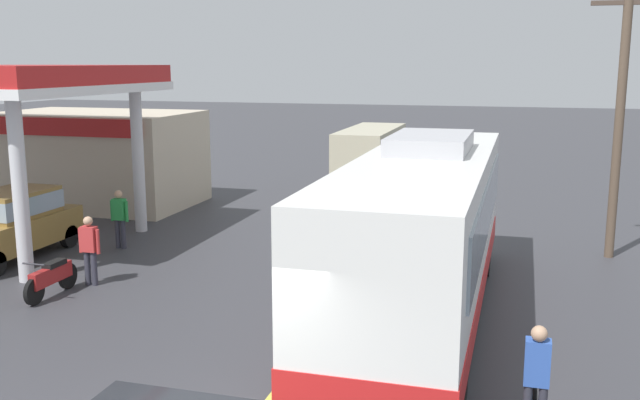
{
  "coord_description": "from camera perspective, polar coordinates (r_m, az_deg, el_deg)",
  "views": [
    {
      "loc": [
        3.59,
        -7.82,
        5.18
      ],
      "look_at": [
        -1.5,
        10.0,
        1.6
      ],
      "focal_mm": 40.11,
      "sensor_mm": 36.0,
      "label": 1
    }
  ],
  "objects": [
    {
      "name": "ground",
      "position": [
        28.52,
        8.44,
        0.35
      ],
      "size": [
        120.0,
        120.0,
        0.0
      ],
      "primitive_type": "plane",
      "color": "#38383D"
    },
    {
      "name": "lane_divider_stripe",
      "position": [
        23.67,
        6.83,
        -1.78
      ],
      "size": [
        0.16,
        50.0,
        0.01
      ],
      "primitive_type": "cube",
      "color": "#D8CC4C",
      "rests_on": "ground"
    },
    {
      "name": "coach_bus_main",
      "position": [
        14.66,
        8.12,
        -2.83
      ],
      "size": [
        2.6,
        11.04,
        3.69
      ],
      "color": "white",
      "rests_on": "ground"
    },
    {
      "name": "gas_station_roadside",
      "position": [
        25.82,
        -19.82,
        4.61
      ],
      "size": [
        9.1,
        11.95,
        5.1
      ],
      "color": "#B21E1E",
      "rests_on": "ground"
    },
    {
      "name": "car_at_pump",
      "position": [
        20.76,
        -23.45,
        -1.56
      ],
      "size": [
        1.7,
        4.2,
        1.82
      ],
      "color": "olive",
      "rests_on": "ground"
    },
    {
      "name": "minibus_opposing_lane",
      "position": [
        30.36,
        4.04,
        3.89
      ],
      "size": [
        2.04,
        6.13,
        2.44
      ],
      "color": "#BFB799",
      "rests_on": "ground"
    },
    {
      "name": "cyclist_on_shoulder",
      "position": [
        10.47,
        16.83,
        -14.39
      ],
      "size": [
        0.34,
        1.82,
        1.72
      ],
      "color": "black",
      "rests_on": "ground"
    },
    {
      "name": "motorcycle_parked_forecourt",
      "position": [
        17.19,
        -20.64,
        -5.78
      ],
      "size": [
        0.55,
        1.8,
        0.92
      ],
      "color": "black",
      "rests_on": "ground"
    },
    {
      "name": "pedestrian_near_pump",
      "position": [
        20.87,
        -15.7,
        -1.23
      ],
      "size": [
        0.55,
        0.22,
        1.66
      ],
      "color": "#33333F",
      "rests_on": "ground"
    },
    {
      "name": "pedestrian_by_shop",
      "position": [
        17.6,
        -17.91,
        -3.57
      ],
      "size": [
        0.55,
        0.22,
        1.66
      ],
      "color": "#33333F",
      "rests_on": "ground"
    },
    {
      "name": "utility_pole_roadside",
      "position": [
        20.31,
        22.79,
        6.22
      ],
      "size": [
        1.8,
        0.24,
        7.27
      ],
      "color": "brown",
      "rests_on": "ground"
    }
  ]
}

